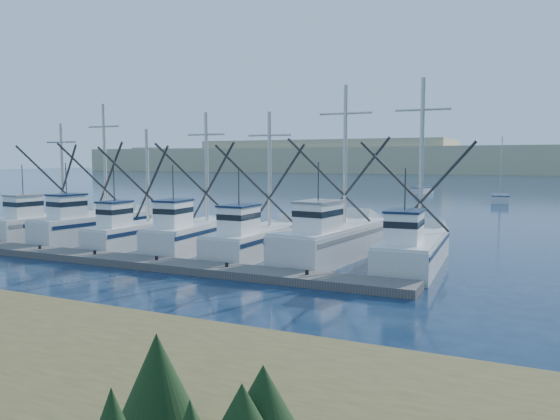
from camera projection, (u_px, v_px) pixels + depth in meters
name	position (u px, v px, depth m)	size (l,w,h in m)	color
ground	(201.00, 317.00, 18.48)	(500.00, 500.00, 0.00)	#0C1D35
floating_dock	(141.00, 262.00, 27.29)	(27.63, 1.84, 0.37)	#5C5752
dune_ridge	(509.00, 160.00, 207.11)	(360.00, 60.00, 10.00)	tan
trawler_fleet	(211.00, 235.00, 31.46)	(27.48, 9.79, 9.43)	silver
sailboat_near	(500.00, 199.00, 67.17)	(2.36, 5.70, 8.10)	silver
sailboat_far	(423.00, 190.00, 85.23)	(2.50, 6.18, 8.10)	silver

